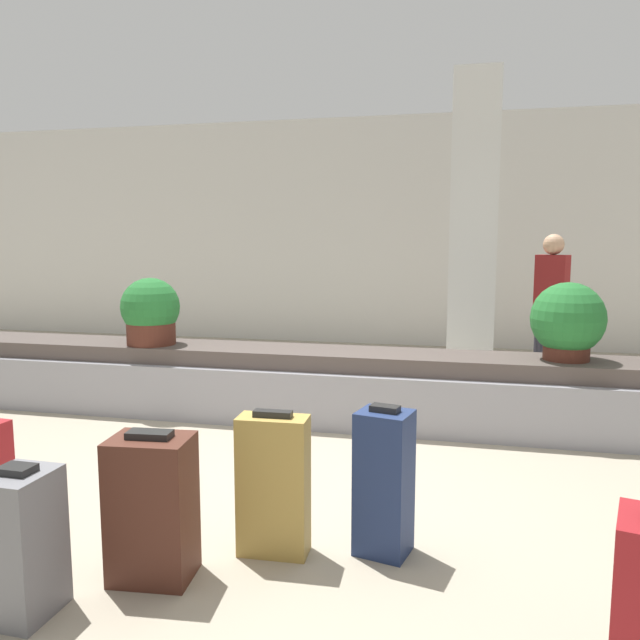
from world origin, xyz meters
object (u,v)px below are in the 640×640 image
(suitcase_2, at_px, (273,485))
(potted_plant_1, at_px, (568,322))
(potted_plant_0, at_px, (151,312))
(suitcase_3, at_px, (22,544))
(suitcase_0, at_px, (384,482))
(suitcase_5, at_px, (152,508))
(traveler_0, at_px, (551,295))
(pillar, at_px, (473,230))

(suitcase_2, height_order, potted_plant_1, potted_plant_1)
(suitcase_2, xyz_separation_m, potted_plant_0, (-1.80, 2.19, 0.53))
(suitcase_3, xyz_separation_m, potted_plant_1, (2.47, 2.96, 0.59))
(suitcase_0, distance_m, potted_plant_0, 3.14)
(suitcase_2, height_order, suitcase_5, suitcase_2)
(suitcase_5, height_order, potted_plant_1, potted_plant_1)
(suitcase_2, xyz_separation_m, suitcase_3, (-0.83, -0.70, -0.04))
(potted_plant_1, bearing_deg, suitcase_3, -129.79)
(suitcase_3, height_order, potted_plant_0, potted_plant_0)
(suitcase_3, height_order, potted_plant_1, potted_plant_1)
(suitcase_5, distance_m, potted_plant_0, 2.90)
(suitcase_3, bearing_deg, potted_plant_0, 109.51)
(suitcase_3, relative_size, potted_plant_1, 1.05)
(suitcase_0, distance_m, traveler_0, 4.36)
(pillar, bearing_deg, suitcase_5, -107.76)
(pillar, xyz_separation_m, suitcase_2, (-0.93, -4.02, -1.26))
(potted_plant_0, xyz_separation_m, potted_plant_1, (3.43, 0.07, 0.01))
(potted_plant_0, relative_size, potted_plant_1, 0.98)
(potted_plant_0, bearing_deg, suitcase_2, -50.60)
(pillar, distance_m, suitcase_3, 5.20)
(suitcase_0, xyz_separation_m, suitcase_3, (-1.35, -0.83, -0.05))
(suitcase_5, height_order, potted_plant_0, potted_plant_0)
(potted_plant_1, bearing_deg, suitcase_0, -117.70)
(suitcase_0, xyz_separation_m, suitcase_2, (-0.51, -0.13, -0.01))
(potted_plant_1, bearing_deg, traveler_0, 86.24)
(suitcase_5, distance_m, potted_plant_1, 3.38)
(suitcase_2, height_order, traveler_0, traveler_0)
(suitcase_5, bearing_deg, traveler_0, 58.78)
(suitcase_3, distance_m, potted_plant_1, 3.90)
(pillar, distance_m, suitcase_5, 4.74)
(suitcase_3, bearing_deg, potted_plant_1, 51.30)
(pillar, distance_m, traveler_0, 1.11)
(pillar, xyz_separation_m, suitcase_0, (-0.42, -3.89, -1.25))
(suitcase_2, relative_size, potted_plant_1, 1.19)
(suitcase_0, bearing_deg, traveler_0, 86.27)
(potted_plant_1, bearing_deg, potted_plant_0, -178.77)
(suitcase_0, bearing_deg, potted_plant_0, 151.38)
(pillar, xyz_separation_m, potted_plant_0, (-2.73, -1.83, -0.73))
(suitcase_0, height_order, suitcase_2, suitcase_0)
(pillar, relative_size, potted_plant_1, 5.39)
(suitcase_2, xyz_separation_m, potted_plant_1, (1.63, 2.26, 0.54))
(suitcase_5, xyz_separation_m, potted_plant_0, (-1.34, 2.52, 0.55))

